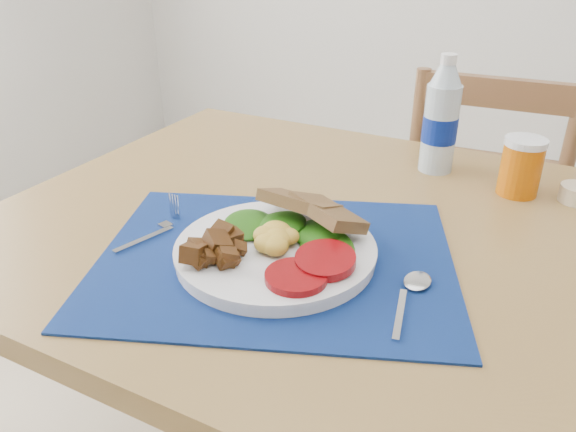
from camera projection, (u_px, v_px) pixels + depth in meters
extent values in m
cube|color=brown|center=(413.00, 252.00, 0.89)|extent=(1.40, 0.90, 0.04)
cylinder|color=brown|center=(222.00, 249.00, 1.63)|extent=(0.06, 0.06, 0.71)
cube|color=brown|center=(478.00, 230.00, 1.61)|extent=(0.43, 0.41, 0.04)
cylinder|color=brown|center=(529.00, 277.00, 1.78)|extent=(0.03, 0.03, 0.39)
cylinder|color=brown|center=(422.00, 255.00, 1.90)|extent=(0.03, 0.03, 0.39)
cylinder|color=brown|center=(523.00, 338.00, 1.52)|extent=(0.03, 0.03, 0.39)
cylinder|color=brown|center=(398.00, 308.00, 1.64)|extent=(0.03, 0.03, 0.39)
cube|color=brown|center=(498.00, 93.00, 1.27)|extent=(0.36, 0.05, 0.46)
cube|color=black|center=(276.00, 258.00, 0.83)|extent=(0.63, 0.57, 0.00)
cylinder|color=silver|center=(275.00, 252.00, 0.82)|extent=(0.29, 0.29, 0.02)
ellipsoid|color=gold|center=(277.00, 239.00, 0.81)|extent=(0.07, 0.06, 0.03)
cylinder|color=#96050E|center=(311.00, 271.00, 0.75)|extent=(0.08, 0.08, 0.01)
ellipsoid|color=#144008|center=(295.00, 231.00, 0.84)|extent=(0.16, 0.09, 0.01)
cube|color=olive|center=(313.00, 207.00, 0.86)|extent=(0.14, 0.10, 0.04)
cube|color=#B2B5BA|center=(144.00, 239.00, 0.87)|extent=(0.04, 0.11, 0.00)
cube|color=#B2B5BA|center=(172.00, 220.00, 0.93)|extent=(0.03, 0.06, 0.00)
cube|color=#B2B5BA|center=(400.00, 314.00, 0.70)|extent=(0.03, 0.11, 0.00)
ellipsoid|color=#B2B5BA|center=(417.00, 282.00, 0.77)|extent=(0.04, 0.05, 0.00)
cylinder|color=#ADBFCC|center=(440.00, 129.00, 1.10)|extent=(0.07, 0.07, 0.17)
cylinder|color=navy|center=(440.00, 129.00, 1.10)|extent=(0.07, 0.07, 0.05)
cone|color=#ADBFCC|center=(447.00, 74.00, 1.05)|extent=(0.06, 0.06, 0.04)
cylinder|color=white|center=(449.00, 58.00, 1.03)|extent=(0.03, 0.03, 0.02)
cylinder|color=#C15905|center=(521.00, 168.00, 1.01)|extent=(0.07, 0.07, 0.10)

